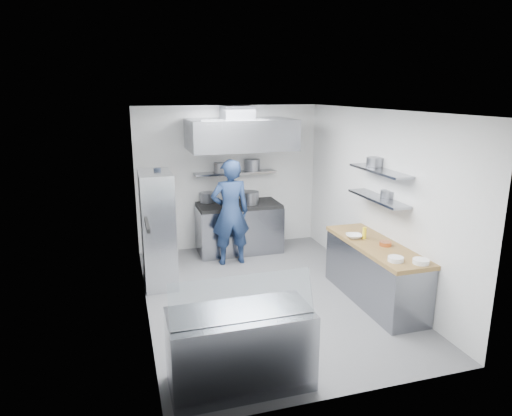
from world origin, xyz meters
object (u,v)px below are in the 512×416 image
object	(u,v)px
chef	(230,212)
display_case	(240,349)
gas_range	(239,229)
wire_rack	(158,229)

from	to	relation	value
chef	display_case	bearing A→B (deg)	77.22
gas_range	wire_rack	world-z (taller)	wire_rack
chef	wire_rack	distance (m)	1.43
gas_range	chef	bearing A→B (deg)	-117.64
chef	wire_rack	xyz separation A→B (m)	(-1.32, -0.55, -0.03)
gas_range	wire_rack	distance (m)	2.04
chef	wire_rack	size ratio (longest dim) A/B	1.04
wire_rack	chef	bearing A→B (deg)	22.58
gas_range	chef	distance (m)	0.83
gas_range	chef	world-z (taller)	chef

